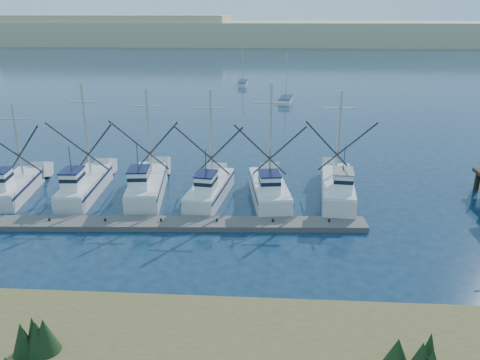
% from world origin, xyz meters
% --- Properties ---
extents(ground, '(500.00, 500.00, 0.00)m').
position_xyz_m(ground, '(0.00, 0.00, 0.00)').
color(ground, '#0C2135').
rests_on(ground, ground).
extents(floating_dock, '(29.33, 3.58, 0.39)m').
position_xyz_m(floating_dock, '(-6.96, 5.99, 0.20)').
color(floating_dock, '#59534F').
rests_on(floating_dock, ground).
extents(dune_ridge, '(360.00, 60.00, 10.00)m').
position_xyz_m(dune_ridge, '(0.00, 210.00, 5.00)').
color(dune_ridge, tan).
rests_on(dune_ridge, ground).
extents(trawler_fleet, '(29.54, 8.95, 9.34)m').
position_xyz_m(trawler_fleet, '(-5.79, 11.15, 0.98)').
color(trawler_fleet, silver).
rests_on(trawler_fleet, ground).
extents(sailboat_near, '(2.53, 5.42, 8.10)m').
position_xyz_m(sailboat_near, '(3.31, 54.81, 0.50)').
color(sailboat_near, silver).
rests_on(sailboat_near, ground).
extents(sailboat_far, '(1.70, 5.75, 8.10)m').
position_xyz_m(sailboat_far, '(-5.04, 73.69, 0.50)').
color(sailboat_far, silver).
rests_on(sailboat_far, ground).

